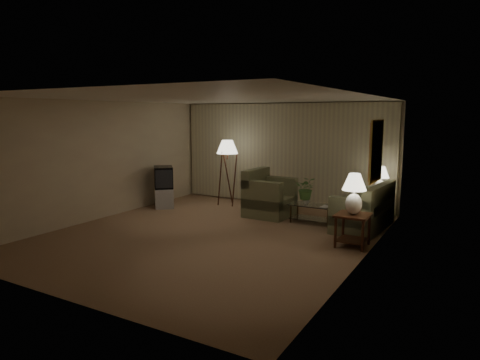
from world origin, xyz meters
name	(u,v)px	position (x,y,z in m)	size (l,w,h in m)	color
ground	(212,235)	(0.00, 0.00, 0.00)	(7.00, 7.00, 0.00)	#917350
room_shell	(249,143)	(0.02, 1.51, 1.75)	(6.04, 7.02, 2.72)	beige
sofa	(363,211)	(2.50, 2.00, 0.38)	(1.85, 1.13, 0.76)	#757753
armchair	(270,198)	(0.30, 2.05, 0.44)	(1.08, 1.03, 0.87)	#757753
side_table_near	(353,224)	(2.65, 0.65, 0.42)	(0.59, 0.59, 0.60)	#34190E
side_table_far	(379,203)	(2.65, 2.90, 0.39)	(0.45, 0.38, 0.60)	#34190E
table_lamp_near	(354,190)	(2.65, 0.65, 1.04)	(0.43, 0.43, 0.75)	white
table_lamp_far	(381,178)	(2.65, 2.90, 0.98)	(0.37, 0.37, 0.64)	white
coffee_table	(312,211)	(1.42, 1.90, 0.27)	(0.99, 0.54, 0.41)	silver
tv_cabinet	(164,197)	(-2.55, 1.60, 0.25)	(0.84, 0.86, 0.50)	#B5B5B8
crt_tv	(163,177)	(-2.55, 1.60, 0.78)	(0.78, 0.79, 0.56)	black
floor_lamp	(227,171)	(-1.21, 2.60, 0.90)	(0.56, 0.56, 1.72)	#34190E
ottoman	(277,203)	(0.26, 2.56, 0.22)	(0.67, 0.67, 0.44)	#AB643A
vase	(306,201)	(1.27, 1.90, 0.49)	(0.14, 0.14, 0.14)	white
flowers	(306,186)	(1.27, 1.90, 0.81)	(0.46, 0.40, 0.51)	#447534
book	(322,206)	(1.67, 1.80, 0.42)	(0.17, 0.23, 0.02)	olive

